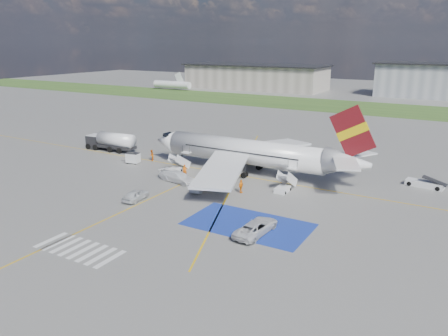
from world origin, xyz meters
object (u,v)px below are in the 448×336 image
at_px(airliner, 253,153).
at_px(van_white_b, 178,175).
at_px(van_white_a, 256,225).
at_px(car_silver_a, 136,195).
at_px(gpu_cart, 133,159).
at_px(car_silver_b, 200,186).
at_px(belt_loader, 425,184).
at_px(fuel_tanker, 111,143).

xyz_separation_m(airliner, van_white_b, (-7.48, -9.34, -2.36)).
bearing_deg(van_white_a, airliner, -59.27).
distance_m(airliner, car_silver_a, 20.12).
height_order(gpu_cart, car_silver_a, gpu_cart).
distance_m(car_silver_b, van_white_b, 5.17).
bearing_deg(car_silver_b, car_silver_a, 43.69).
distance_m(belt_loader, van_white_a, 29.65).
relative_size(airliner, car_silver_b, 8.90).
height_order(fuel_tanker, van_white_a, fuel_tanker).
xyz_separation_m(gpu_cart, van_white_b, (12.73, -4.51, 0.20)).
height_order(car_silver_a, van_white_b, van_white_b).
bearing_deg(van_white_a, gpu_cart, -22.95).
bearing_deg(car_silver_b, van_white_b, -30.15).
distance_m(car_silver_a, van_white_b, 9.04).
bearing_deg(van_white_b, gpu_cart, 82.27).
height_order(airliner, fuel_tanker, airliner).
bearing_deg(gpu_cart, fuel_tanker, 145.30).
bearing_deg(car_silver_a, belt_loader, -147.66).
bearing_deg(belt_loader, van_white_b, -146.28).
height_order(airliner, van_white_b, airliner).
bearing_deg(car_silver_a, car_silver_b, -130.47).
bearing_deg(fuel_tanker, van_white_a, -29.38).
relative_size(fuel_tanker, car_silver_a, 2.45).
distance_m(gpu_cart, van_white_b, 13.51).
xyz_separation_m(fuel_tanker, van_white_b, (22.45, -9.40, -0.44)).
bearing_deg(car_silver_a, gpu_cart, -52.85).
height_order(van_white_a, van_white_b, van_white_b).
relative_size(fuel_tanker, van_white_b, 1.97).
relative_size(van_white_a, van_white_b, 0.98).
xyz_separation_m(airliner, fuel_tanker, (-29.93, 0.06, -1.92)).
relative_size(gpu_cart, belt_loader, 0.43).
xyz_separation_m(fuel_tanker, van_white_a, (40.27, -19.82, -0.50)).
relative_size(fuel_tanker, belt_loader, 1.87).
relative_size(airliner, car_silver_a, 8.64).
bearing_deg(van_white_b, car_silver_b, -97.08).
height_order(car_silver_a, car_silver_b, car_silver_a).
xyz_separation_m(airliner, gpu_cart, (-20.21, -4.83, -2.56)).
distance_m(fuel_tanker, gpu_cart, 10.89).
xyz_separation_m(airliner, belt_loader, (24.23, 6.43, -2.99)).
height_order(belt_loader, car_silver_b, belt_loader).
height_order(fuel_tanker, car_silver_b, fuel_tanker).
xyz_separation_m(car_silver_b, van_white_a, (12.94, -8.76, 0.30)).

